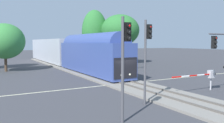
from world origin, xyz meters
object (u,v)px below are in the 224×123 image
Objects in this scene: traffic_signal_near_left at (125,52)px; oak_far_right at (120,30)px; commuter_train at (66,51)px; oak_behind_train at (5,41)px; traffic_signal_far_side at (127,44)px; traffic_signal_median at (147,48)px; elm_centre_background at (95,32)px; crossing_gate_near at (207,75)px.

oak_far_right is (17.28, 28.98, 2.86)m from traffic_signal_near_left.
commuter_train is 5.92× the size of oak_behind_train.
traffic_signal_far_side is 11.76m from oak_far_right.
traffic_signal_median is 1.03× the size of traffic_signal_near_left.
commuter_train is at bearing -179.20° from oak_far_right.
traffic_signal_far_side is 0.57× the size of elm_centre_background.
traffic_signal_near_left is 0.80× the size of oak_behind_train.
crossing_gate_near is at bearing -95.29° from traffic_signal_far_side.
oak_behind_train is at bearing 97.73° from traffic_signal_near_left.
traffic_signal_far_side is at bearing -58.87° from commuter_train.
traffic_signal_near_left is 0.52× the size of elm_centre_background.
traffic_signal_far_side is at bearing -27.67° from oak_behind_train.
oak_behind_train is at bearing 105.80° from traffic_signal_median.
oak_behind_train reaches higher than traffic_signal_median.
traffic_signal_far_side is 1.09× the size of traffic_signal_near_left.
commuter_train is 11.83m from oak_far_right.
traffic_signal_near_left is (-10.83, -3.37, 2.40)m from crossing_gate_near.
traffic_signal_near_left is at bearing -101.95° from commuter_train.
traffic_signal_median reaches higher than crossing_gate_near.
elm_centre_background is 1.12× the size of oak_far_right.
oak_behind_train is (-6.97, 24.61, 0.55)m from traffic_signal_median.
traffic_signal_far_side is at bearing 61.22° from traffic_signal_median.
oak_far_right reaches higher than oak_behind_train.
crossing_gate_near is 11.59m from traffic_signal_near_left.
commuter_train is at bearing 121.13° from traffic_signal_far_side.
oak_far_right is 21.15m from oak_behind_train.
elm_centre_background is 1.54× the size of oak_behind_train.
elm_centre_background is (7.52, 4.23, 3.63)m from commuter_train.
traffic_signal_near_left is 33.86m from oak_far_right.
oak_behind_train is at bearing 121.52° from crossing_gate_near.
oak_behind_train is (-17.28, -6.06, -1.95)m from elm_centre_background.
elm_centre_background reaches higher than traffic_signal_median.
crossing_gate_near is 0.48× the size of elm_centre_background.
elm_centre_background is at bearing 29.39° from commuter_train.
elm_centre_background is (1.38, 14.40, 2.30)m from traffic_signal_far_side.
oak_behind_train is at bearing 152.33° from traffic_signal_far_side.
traffic_signal_far_side is (8.94, 16.27, 0.20)m from traffic_signal_median.
elm_centre_background is at bearing 84.63° from crossing_gate_near.
traffic_signal_median is 4.07m from traffic_signal_near_left.
crossing_gate_near is 7.99m from traffic_signal_median.
oak_behind_train is (-15.90, 8.34, 0.35)m from traffic_signal_far_side.
oak_far_right reaches higher than traffic_signal_median.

